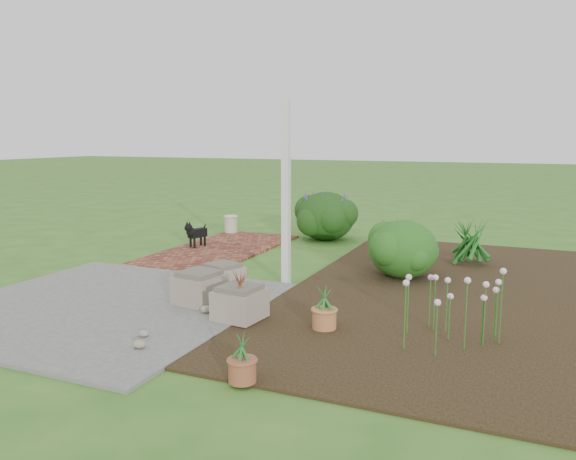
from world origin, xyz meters
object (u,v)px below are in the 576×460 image
at_px(stone_trough_near, 240,304).
at_px(evergreen_shrub, 403,248).
at_px(cream_ceramic_urn, 231,224).
at_px(black_dog, 196,232).

height_order(stone_trough_near, evergreen_shrub, evergreen_shrub).
height_order(cream_ceramic_urn, evergreen_shrub, evergreen_shrub).
distance_m(cream_ceramic_urn, evergreen_shrub, 4.64).
bearing_deg(stone_trough_near, cream_ceramic_urn, 120.04).
relative_size(stone_trough_near, black_dog, 0.94).
xyz_separation_m(black_dog, evergreen_shrub, (3.88, -0.64, 0.14)).
distance_m(stone_trough_near, cream_ceramic_urn, 5.64).
bearing_deg(evergreen_shrub, black_dog, 170.61).
bearing_deg(stone_trough_near, evergreen_shrub, 64.98).
height_order(black_dog, evergreen_shrub, evergreen_shrub).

